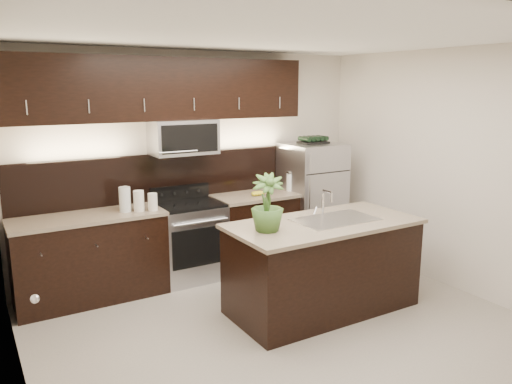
# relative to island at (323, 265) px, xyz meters

# --- Properties ---
(ground) EXTENTS (4.50, 4.50, 0.00)m
(ground) POSITION_rel_island_xyz_m (-0.58, -0.20, -0.47)
(ground) COLOR gray
(ground) RESTS_ON ground
(room_walls) EXTENTS (4.52, 4.02, 2.71)m
(room_walls) POSITION_rel_island_xyz_m (-0.69, -0.24, 1.22)
(room_walls) COLOR beige
(room_walls) RESTS_ON ground
(counter_run) EXTENTS (3.51, 0.65, 0.94)m
(counter_run) POSITION_rel_island_xyz_m (-1.04, 1.49, -0.00)
(counter_run) COLOR black
(counter_run) RESTS_ON ground
(upper_fixtures) EXTENTS (3.49, 0.40, 1.66)m
(upper_fixtures) POSITION_rel_island_xyz_m (-1.01, 1.64, 1.67)
(upper_fixtures) COLOR black
(upper_fixtures) RESTS_ON counter_run
(island) EXTENTS (1.96, 0.96, 0.94)m
(island) POSITION_rel_island_xyz_m (0.00, 0.00, 0.00)
(island) COLOR black
(island) RESTS_ON ground
(sink_faucet) EXTENTS (0.84, 0.50, 0.28)m
(sink_faucet) POSITION_rel_island_xyz_m (0.15, 0.01, 0.48)
(sink_faucet) COLOR silver
(sink_faucet) RESTS_ON island
(refrigerator) EXTENTS (0.74, 0.67, 1.54)m
(refrigerator) POSITION_rel_island_xyz_m (0.93, 1.43, 0.30)
(refrigerator) COLOR #B2B2B7
(refrigerator) RESTS_ON ground
(wine_rack) EXTENTS (0.38, 0.24, 0.09)m
(wine_rack) POSITION_rel_island_xyz_m (0.93, 1.43, 1.11)
(wine_rack) COLOR black
(wine_rack) RESTS_ON refrigerator
(plant) EXTENTS (0.40, 0.40, 0.54)m
(plant) POSITION_rel_island_xyz_m (-0.67, 0.01, 0.74)
(plant) COLOR #3A5F26
(plant) RESTS_ON island
(canisters) EXTENTS (0.39, 0.22, 0.27)m
(canisters) POSITION_rel_island_xyz_m (-1.50, 1.40, 0.59)
(canisters) COLOR silver
(canisters) RESTS_ON counter_run
(french_press) EXTENTS (0.12, 0.12, 0.34)m
(french_press) POSITION_rel_island_xyz_m (0.59, 1.44, 0.59)
(french_press) COLOR silver
(french_press) RESTS_ON counter_run
(bananas) EXTENTS (0.19, 0.15, 0.06)m
(bananas) POSITION_rel_island_xyz_m (0.01, 1.41, 0.50)
(bananas) COLOR yellow
(bananas) RESTS_ON counter_run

